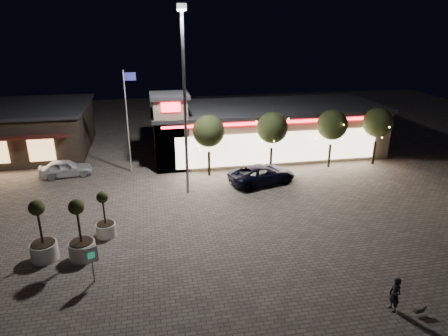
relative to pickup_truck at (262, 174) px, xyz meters
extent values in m
plane|color=slate|center=(-7.63, -8.69, -0.70)|extent=(90.00, 90.00, 0.00)
cube|color=tan|center=(2.37, 7.31, 1.30)|extent=(20.00, 8.00, 4.00)
cube|color=#262628|center=(2.37, 7.31, 3.45)|extent=(20.40, 8.40, 0.30)
cube|color=#FFE9BF|center=(2.37, 3.26, 0.90)|extent=(17.00, 0.12, 2.60)
cube|color=red|center=(2.37, 3.23, 3.05)|extent=(19.00, 0.10, 0.18)
cube|color=tan|center=(-6.33, 4.61, 2.20)|extent=(2.60, 2.60, 5.80)
cube|color=#262628|center=(-6.33, 4.61, 5.25)|extent=(3.00, 3.00, 0.30)
cube|color=red|center=(-6.33, 3.26, 4.60)|extent=(1.40, 0.10, 0.70)
cube|color=#FFC172|center=(-16.63, 6.26, 0.90)|extent=(2.00, 0.12, 1.80)
cylinder|color=gray|center=(-5.63, -0.69, 5.30)|extent=(0.20, 0.20, 12.00)
cube|color=gray|center=(-5.63, -0.69, 11.50)|extent=(0.60, 0.40, 0.35)
cube|color=white|center=(-5.63, -0.69, 11.30)|extent=(0.45, 0.30, 0.08)
cylinder|color=white|center=(-9.63, 4.31, 3.30)|extent=(0.10, 0.10, 8.00)
cube|color=navy|center=(-9.18, 4.31, 6.80)|extent=(0.90, 0.04, 0.60)
cylinder|color=#332319|center=(-3.63, 2.31, 0.26)|extent=(0.20, 0.20, 1.92)
sphere|color=#2D3819|center=(-3.63, 2.31, 2.88)|extent=(2.42, 2.42, 2.42)
cylinder|color=#332319|center=(1.37, 2.31, 0.26)|extent=(0.20, 0.20, 1.92)
sphere|color=#2D3819|center=(1.37, 2.31, 2.88)|extent=(2.42, 2.42, 2.42)
cylinder|color=#332319|center=(6.37, 2.31, 0.26)|extent=(0.20, 0.20, 1.92)
sphere|color=#2D3819|center=(6.37, 2.31, 2.88)|extent=(2.42, 2.42, 2.42)
cylinder|color=#332319|center=(10.37, 2.31, 0.26)|extent=(0.20, 0.20, 1.92)
sphere|color=#2D3819|center=(10.37, 2.31, 2.88)|extent=(2.42, 2.42, 2.42)
imported|color=black|center=(0.00, 0.00, 0.00)|extent=(5.47, 3.55, 1.40)
imported|color=silver|center=(-14.58, 4.22, -0.04)|extent=(4.07, 2.07, 1.33)
imported|color=black|center=(1.52, -14.47, 0.08)|extent=(0.40, 0.59, 1.55)
cube|color=#59514C|center=(2.39, -14.95, -0.44)|extent=(0.42, 0.20, 0.21)
sphere|color=#59514C|center=(2.62, -14.93, -0.36)|extent=(0.19, 0.19, 0.19)
cylinder|color=white|center=(-10.78, -5.81, -0.33)|extent=(1.10, 1.10, 0.73)
cylinder|color=black|center=(-10.78, -5.81, 0.05)|extent=(0.95, 0.95, 0.06)
cylinder|color=#332319|center=(-10.78, -5.81, 0.91)|extent=(0.09, 0.09, 1.65)
sphere|color=#2D3819|center=(-10.78, -5.81, 1.68)|extent=(0.64, 0.64, 0.64)
cylinder|color=white|center=(-13.65, -7.62, -0.26)|extent=(1.33, 1.33, 0.89)
cylinder|color=black|center=(-13.65, -7.62, 0.21)|extent=(1.16, 1.16, 0.07)
cylinder|color=#332319|center=(-13.65, -7.62, 1.24)|extent=(0.11, 0.11, 2.00)
sphere|color=#2D3819|center=(-13.65, -7.62, 2.19)|extent=(0.78, 0.78, 0.78)
cylinder|color=white|center=(-11.77, -7.88, -0.26)|extent=(1.33, 1.33, 0.89)
cylinder|color=black|center=(-11.77, -7.88, 0.21)|extent=(1.15, 1.15, 0.07)
cylinder|color=#332319|center=(-11.77, -7.88, 1.24)|extent=(0.11, 0.11, 2.00)
sphere|color=#2D3819|center=(-11.77, -7.88, 2.18)|extent=(0.78, 0.78, 0.78)
cylinder|color=gray|center=(-10.99, -10.05, -0.15)|extent=(0.07, 0.07, 1.10)
cube|color=white|center=(-10.99, -10.05, 0.72)|extent=(0.57, 0.27, 0.78)
cube|color=#1AA166|center=(-10.99, -10.08, 0.72)|extent=(0.31, 0.14, 0.32)
camera|label=1|loc=(-8.03, -26.50, 10.77)|focal=32.00mm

